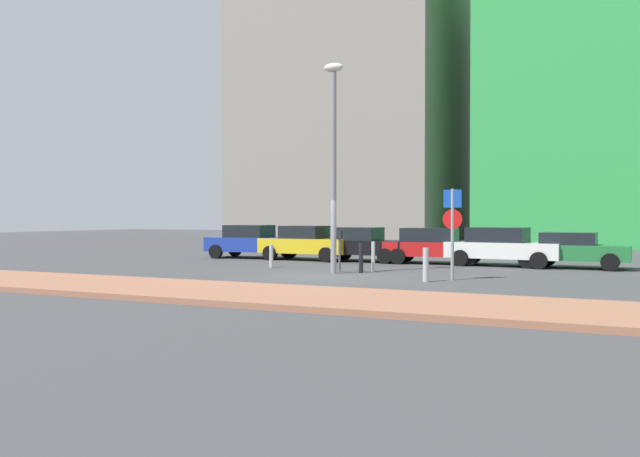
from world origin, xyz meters
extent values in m
plane|color=#424244|center=(0.00, 0.00, 0.00)|extent=(120.00, 120.00, 0.00)
cube|color=#9E664C|center=(0.00, -5.45, 0.07)|extent=(40.00, 3.63, 0.14)
cube|color=#1E389E|center=(-7.07, 7.23, 0.65)|extent=(4.23, 2.12, 0.66)
cube|color=black|center=(-7.21, 7.22, 1.26)|extent=(2.04, 1.82, 0.57)
cylinder|color=black|center=(-5.74, 8.25, 0.32)|extent=(0.65, 0.26, 0.64)
cylinder|color=black|center=(-5.61, 6.41, 0.32)|extent=(0.65, 0.26, 0.64)
cylinder|color=black|center=(-8.52, 8.06, 0.32)|extent=(0.65, 0.26, 0.64)
cylinder|color=black|center=(-8.40, 6.22, 0.32)|extent=(0.65, 0.26, 0.64)
cube|color=gold|center=(-4.13, 7.12, 0.64)|extent=(4.25, 2.01, 0.65)
cube|color=black|center=(-4.23, 7.13, 1.25)|extent=(1.96, 1.75, 0.56)
cylinder|color=black|center=(-2.67, 7.95, 0.32)|extent=(0.65, 0.25, 0.64)
cylinder|color=black|center=(-2.76, 6.15, 0.32)|extent=(0.65, 0.25, 0.64)
cylinder|color=black|center=(-5.49, 8.10, 0.32)|extent=(0.65, 0.25, 0.64)
cylinder|color=black|center=(-5.59, 6.30, 0.32)|extent=(0.65, 0.25, 0.64)
cube|color=black|center=(-1.52, 7.30, 0.62)|extent=(3.97, 1.84, 0.60)
cube|color=black|center=(-1.79, 7.31, 1.20)|extent=(1.95, 1.66, 0.56)
cylinder|color=black|center=(-0.17, 8.15, 0.32)|extent=(0.64, 0.23, 0.64)
cylinder|color=black|center=(-0.21, 6.39, 0.32)|extent=(0.64, 0.23, 0.64)
cylinder|color=black|center=(-2.84, 8.21, 0.32)|extent=(0.64, 0.23, 0.64)
cylinder|color=black|center=(-2.88, 6.45, 0.32)|extent=(0.64, 0.23, 0.64)
cube|color=red|center=(1.69, 7.32, 0.61)|extent=(4.27, 1.97, 0.59)
cube|color=black|center=(1.42, 7.30, 1.19)|extent=(2.30, 1.69, 0.57)
cylinder|color=black|center=(3.03, 8.25, 0.32)|extent=(0.65, 0.27, 0.64)
cylinder|color=black|center=(3.16, 6.59, 0.32)|extent=(0.65, 0.27, 0.64)
cylinder|color=black|center=(0.22, 8.04, 0.32)|extent=(0.65, 0.27, 0.64)
cylinder|color=black|center=(0.34, 6.38, 0.32)|extent=(0.65, 0.27, 0.64)
cube|color=white|center=(4.45, 7.19, 0.63)|extent=(4.49, 2.11, 0.62)
cube|color=black|center=(4.20, 7.21, 1.23)|extent=(2.32, 1.79, 0.58)
cylinder|color=black|center=(6.00, 7.95, 0.32)|extent=(0.66, 0.27, 0.64)
cylinder|color=black|center=(5.86, 6.19, 0.32)|extent=(0.66, 0.27, 0.64)
cylinder|color=black|center=(3.04, 8.19, 0.32)|extent=(0.66, 0.27, 0.64)
cylinder|color=black|center=(2.90, 6.43, 0.32)|extent=(0.66, 0.27, 0.64)
cube|color=#237238|center=(6.86, 7.17, 0.61)|extent=(4.24, 1.79, 0.57)
cube|color=black|center=(6.81, 7.18, 1.12)|extent=(2.00, 1.59, 0.45)
cylinder|color=black|center=(8.31, 7.97, 0.32)|extent=(0.65, 0.24, 0.64)
cylinder|color=black|center=(8.26, 6.30, 0.32)|extent=(0.65, 0.24, 0.64)
cylinder|color=black|center=(5.46, 8.05, 0.32)|extent=(0.65, 0.24, 0.64)
cylinder|color=black|center=(5.41, 6.38, 0.32)|extent=(0.65, 0.24, 0.64)
cylinder|color=gray|center=(3.93, 0.74, 1.40)|extent=(0.10, 0.10, 2.80)
cube|color=#1447B7|center=(3.93, 0.74, 2.49)|extent=(0.55, 0.05, 0.55)
cylinder|color=red|center=(3.93, 0.74, 1.87)|extent=(0.60, 0.04, 0.60)
cylinder|color=#4C4C51|center=(-0.40, 2.09, 0.58)|extent=(0.08, 0.08, 1.17)
cube|color=black|center=(-0.40, 2.09, 1.31)|extent=(0.18, 0.14, 0.28)
cylinder|color=gray|center=(-0.31, 1.35, 3.44)|extent=(0.20, 0.20, 6.87)
ellipsoid|color=silver|center=(-0.31, 1.35, 7.02)|extent=(0.70, 0.36, 0.30)
cylinder|color=#B7B7BC|center=(-3.48, 2.67, 0.44)|extent=(0.15, 0.15, 0.88)
cylinder|color=#B7B7BC|center=(3.34, -0.12, 0.51)|extent=(0.17, 0.17, 1.02)
cylinder|color=black|center=(0.48, 1.92, 0.51)|extent=(0.15, 0.15, 1.03)
cylinder|color=#B7B7BC|center=(0.73, 2.46, 0.53)|extent=(0.13, 0.13, 1.07)
cube|color=green|center=(8.85, 30.66, 15.12)|extent=(18.11, 15.81, 30.23)
cube|color=gray|center=(-11.15, 30.78, 12.99)|extent=(15.87, 15.71, 25.98)
camera|label=1|loc=(8.62, -18.93, 1.95)|focal=36.46mm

